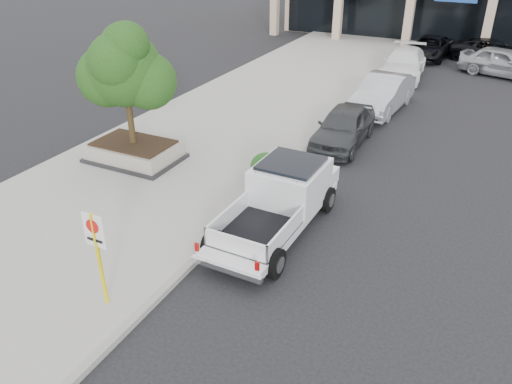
# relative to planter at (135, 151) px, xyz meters

# --- Properties ---
(ground) EXTENTS (120.00, 120.00, 0.00)m
(ground) POSITION_rel_planter_xyz_m (6.70, -3.52, -0.48)
(ground) COLOR black
(ground) RESTS_ON ground
(sidewalk) EXTENTS (8.00, 52.00, 0.15)m
(sidewalk) POSITION_rel_planter_xyz_m (1.20, 2.48, -0.40)
(sidewalk) COLOR gray
(sidewalk) RESTS_ON ground
(curb) EXTENTS (0.20, 52.00, 0.15)m
(curb) POSITION_rel_planter_xyz_m (5.15, 2.48, -0.40)
(curb) COLOR gray
(curb) RESTS_ON ground
(planter) EXTENTS (3.20, 2.20, 0.68)m
(planter) POSITION_rel_planter_xyz_m (0.00, 0.00, 0.00)
(planter) COLOR black
(planter) RESTS_ON sidewalk
(planter_tree) EXTENTS (2.90, 2.55, 4.00)m
(planter_tree) POSITION_rel_planter_xyz_m (0.13, 0.15, 2.94)
(planter_tree) COLOR black
(planter_tree) RESTS_ON planter
(no_parking_sign) EXTENTS (0.55, 0.09, 2.30)m
(no_parking_sign) POSITION_rel_planter_xyz_m (4.29, -6.41, 1.16)
(no_parking_sign) COLOR yellow
(no_parking_sign) RESTS_ON sidewalk
(hedge) EXTENTS (1.10, 0.99, 0.93)m
(hedge) POSITION_rel_planter_xyz_m (4.90, 0.67, 0.14)
(hedge) COLOR #144918
(hedge) RESTS_ON sidewalk
(pickup_truck) EXTENTS (2.16, 5.57, 1.74)m
(pickup_truck) POSITION_rel_planter_xyz_m (6.35, -1.84, 0.40)
(pickup_truck) COLOR silver
(pickup_truck) RESTS_ON ground
(curb_car_a) EXTENTS (1.80, 4.34, 1.47)m
(curb_car_a) POSITION_rel_planter_xyz_m (6.12, 5.03, 0.26)
(curb_car_a) COLOR #313437
(curb_car_a) RESTS_ON ground
(curb_car_b) EXTENTS (2.07, 4.97, 1.60)m
(curb_car_b) POSITION_rel_planter_xyz_m (6.47, 9.67, 0.32)
(curb_car_b) COLOR #AFB1B8
(curb_car_b) RESTS_ON ground
(curb_car_c) EXTENTS (2.61, 5.46, 1.54)m
(curb_car_c) POSITION_rel_planter_xyz_m (6.15, 15.77, 0.29)
(curb_car_c) COLOR white
(curb_car_c) RESTS_ON ground
(curb_car_d) EXTENTS (2.64, 5.02, 1.35)m
(curb_car_d) POSITION_rel_planter_xyz_m (6.69, 21.04, 0.20)
(curb_car_d) COLOR black
(curb_car_d) RESTS_ON ground
(lot_car_a) EXTENTS (5.00, 3.11, 1.59)m
(lot_car_a) POSITION_rel_planter_xyz_m (11.08, 18.44, 0.32)
(lot_car_a) COLOR #989B9F
(lot_car_a) RESTS_ON ground
(lot_car_d) EXTENTS (5.14, 3.07, 1.34)m
(lot_car_d) POSITION_rel_planter_xyz_m (10.27, 21.79, 0.19)
(lot_car_d) COLOR black
(lot_car_d) RESTS_ON ground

